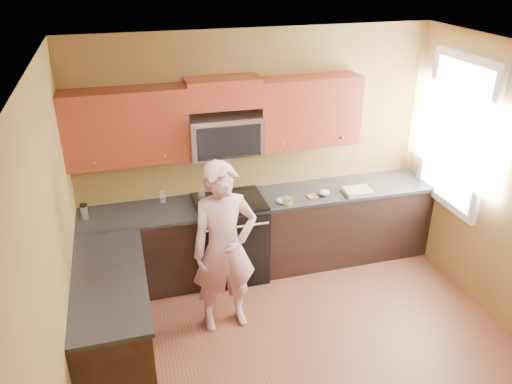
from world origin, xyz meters
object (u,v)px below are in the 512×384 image
object	(u,v)px
frying_pan	(222,204)
butter_tub	(287,204)
microwave	(225,153)
woman	(224,249)
travel_mug	(85,218)
stove	(230,238)

from	to	relation	value
frying_pan	butter_tub	world-z (taller)	frying_pan
microwave	woman	distance (m)	1.13
frying_pan	travel_mug	size ratio (longest dim) A/B	3.05
stove	travel_mug	xyz separation A→B (m)	(-1.50, 0.05, 0.45)
butter_tub	microwave	bearing A→B (deg)	152.60
microwave	frying_pan	distance (m)	0.54
frying_pan	travel_mug	bearing A→B (deg)	179.94
butter_tub	stove	bearing A→B (deg)	162.68
butter_tub	woman	bearing A→B (deg)	-143.11
woman	butter_tub	xyz separation A→B (m)	(0.84, 0.63, 0.05)
woman	frying_pan	bearing A→B (deg)	75.49
stove	woman	distance (m)	0.94
butter_tub	travel_mug	size ratio (longest dim) A/B	0.72
frying_pan	travel_mug	world-z (taller)	travel_mug
microwave	travel_mug	bearing A→B (deg)	-177.24
stove	frying_pan	bearing A→B (deg)	-144.27
stove	butter_tub	xyz separation A→B (m)	(0.61, -0.19, 0.45)
stove	travel_mug	size ratio (longest dim) A/B	5.89
stove	frying_pan	world-z (taller)	frying_pan
frying_pan	butter_tub	distance (m)	0.71
microwave	frying_pan	size ratio (longest dim) A/B	1.54
woman	frying_pan	xyz separation A→B (m)	(0.14, 0.75, 0.08)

